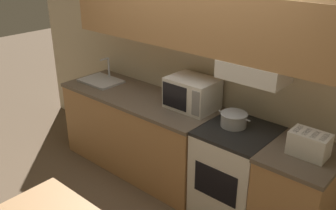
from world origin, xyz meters
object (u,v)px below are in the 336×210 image
cooking_pot (234,119)px  microwave (192,93)px  toaster (309,144)px  sink_basin (101,80)px  stove_range (235,172)px

cooking_pot → microwave: (-0.53, 0.07, 0.09)m
toaster → microwave: bearing=174.3°
microwave → toaster: 1.24m
sink_basin → microwave: bearing=5.2°
microwave → sink_basin: 1.28m
stove_range → toaster: toaster is taller
cooking_pot → sink_basin: sink_basin is taller
toaster → sink_basin: sink_basin is taller
microwave → sink_basin: bearing=-174.8°
stove_range → microwave: bearing=169.9°
stove_range → sink_basin: (-1.88, -0.01, 0.46)m
microwave → sink_basin: size_ratio=1.00×
toaster → sink_basin: 2.50m
microwave → toaster: microwave is taller
stove_range → toaster: 0.83m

